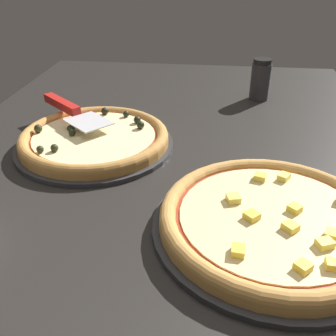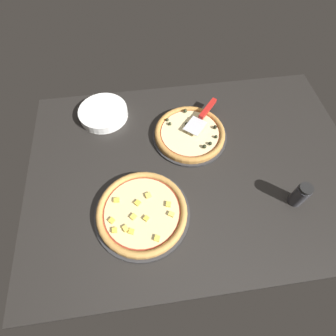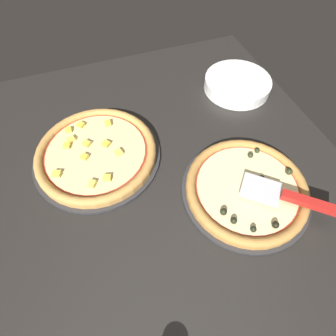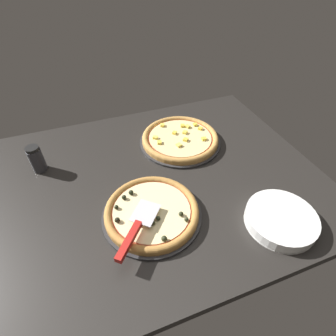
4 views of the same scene
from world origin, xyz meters
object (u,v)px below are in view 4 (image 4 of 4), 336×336
at_px(plate_stack, 281,219).
at_px(parmesan_shaker, 37,159).
at_px(pizza_back, 180,138).
at_px(pizza_front, 152,211).
at_px(serving_spatula, 133,234).

height_order(plate_stack, parmesan_shaker, parmesan_shaker).
xyz_separation_m(plate_stack, parmesan_shaker, (-0.76, 0.57, 0.04)).
bearing_deg(pizza_back, pizza_front, -125.44).
distance_m(plate_stack, parmesan_shaker, 0.95).
distance_m(pizza_back, plate_stack, 0.56).
relative_size(pizza_back, serving_spatula, 1.67).
bearing_deg(plate_stack, parmesan_shaker, 143.03).
distance_m(pizza_front, serving_spatula, 0.13).
bearing_deg(pizza_back, serving_spatula, -127.47).
xyz_separation_m(pizza_front, plate_stack, (0.40, -0.18, -0.00)).
bearing_deg(serving_spatula, parmesan_shaker, 120.01).
distance_m(serving_spatula, plate_stack, 0.50).
xyz_separation_m(pizza_back, plate_stack, (0.14, -0.54, -0.00)).
xyz_separation_m(serving_spatula, parmesan_shaker, (-0.27, 0.48, 0.00)).
height_order(pizza_front, serving_spatula, serving_spatula).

